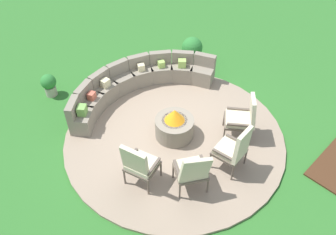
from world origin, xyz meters
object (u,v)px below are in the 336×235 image
object	(u,v)px
curved_stone_bench	(137,83)
lounge_chair_back_left	(234,149)
lounge_chair_front_left	(139,164)
potted_plant_1	(192,49)
lounge_chair_back_right	(243,117)
fire_pit	(174,125)
lounge_chair_front_right	(192,170)
potted_plant_0	(49,84)

from	to	relation	value
curved_stone_bench	lounge_chair_back_left	world-z (taller)	lounge_chair_back_left
lounge_chair_front_left	potted_plant_1	distance (m)	4.45
lounge_chair_back_right	curved_stone_bench	bearing A→B (deg)	65.09
fire_pit	potted_plant_1	size ratio (longest dim) A/B	1.14
curved_stone_bench	lounge_chair_front_right	distance (m)	3.12
lounge_chair_back_right	potted_plant_1	size ratio (longest dim) A/B	1.46
lounge_chair_front_left	lounge_chair_front_right	distance (m)	0.97
lounge_chair_front_right	lounge_chair_back_right	world-z (taller)	lounge_chair_back_right
fire_pit	curved_stone_bench	size ratio (longest dim) A/B	0.22
lounge_chair_front_right	lounge_chair_back_left	bearing A→B (deg)	17.33
curved_stone_bench	lounge_chair_front_right	xyz separation A→B (m)	(-1.16, -2.89, 0.24)
fire_pit	lounge_chair_back_right	xyz separation A→B (m)	(1.03, -1.02, 0.26)
lounge_chair_front_left	fire_pit	bearing A→B (deg)	90.69
fire_pit	lounge_chair_back_left	size ratio (longest dim) A/B	0.77
fire_pit	lounge_chair_front_left	world-z (taller)	lounge_chair_front_left
curved_stone_bench	lounge_chair_back_left	distance (m)	3.14
curved_stone_bench	lounge_chair_back_right	world-z (taller)	lounge_chair_back_right
lounge_chair_back_left	potted_plant_1	size ratio (longest dim) A/B	1.49
lounge_chair_back_right	potted_plant_1	distance (m)	3.14
lounge_chair_front_right	potted_plant_1	distance (m)	4.41
curved_stone_bench	lounge_chair_front_left	distance (m)	2.78
potted_plant_1	lounge_chair_back_right	bearing A→B (deg)	-117.59
fire_pit	potted_plant_1	xyz separation A→B (m)	(2.48, 1.75, 0.05)
lounge_chair_front_right	potted_plant_1	size ratio (longest dim) A/B	1.40
lounge_chair_back_right	potted_plant_1	xyz separation A→B (m)	(1.45, 2.78, -0.21)
fire_pit	lounge_chair_back_left	xyz separation A→B (m)	(0.16, -1.44, 0.27)
curved_stone_bench	lounge_chair_back_left	size ratio (longest dim) A/B	3.50
potted_plant_0	potted_plant_1	bearing A→B (deg)	-21.98
lounge_chair_back_left	lounge_chair_front_right	bearing A→B (deg)	158.95
fire_pit	lounge_chair_front_left	size ratio (longest dim) A/B	0.75
lounge_chair_front_left	potted_plant_0	size ratio (longest dim) A/B	1.87
lounge_chair_back_right	potted_plant_1	world-z (taller)	lounge_chair_back_right
fire_pit	lounge_chair_front_right	size ratio (longest dim) A/B	0.81
lounge_chair_front_right	lounge_chair_back_right	bearing A→B (deg)	36.90
lounge_chair_front_left	potted_plant_1	bearing A→B (deg)	102.39
potted_plant_0	potted_plant_1	world-z (taller)	potted_plant_1
lounge_chair_back_right	lounge_chair_back_left	bearing A→B (deg)	167.45
curved_stone_bench	lounge_chair_front_left	size ratio (longest dim) A/B	3.44
curved_stone_bench	potted_plant_0	size ratio (longest dim) A/B	6.44
curved_stone_bench	lounge_chair_back_right	bearing A→B (deg)	-76.61
curved_stone_bench	potted_plant_1	bearing A→B (deg)	2.01
lounge_chair_front_left	potted_plant_1	size ratio (longest dim) A/B	1.52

